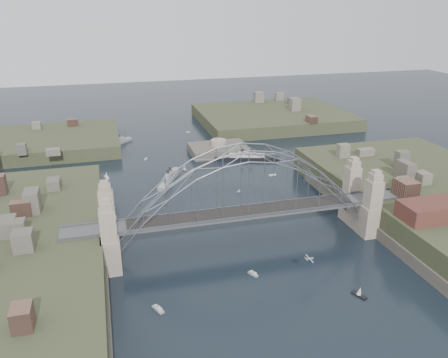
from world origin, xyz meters
TOP-DOWN VIEW (x-y plane):
  - ground at (0.00, 0.00)m, footprint 500.00×500.00m
  - bridge at (0.00, 0.00)m, footprint 84.00×13.80m
  - shore_east at (57.32, 0.00)m, footprint 50.50×90.00m
  - headland_nw at (-55.00, 95.00)m, footprint 60.00×45.00m
  - headland_ne at (50.00, 110.00)m, footprint 70.00×55.00m
  - fort_island at (12.00, 70.00)m, footprint 22.00×16.00m
  - wharf_shed at (44.00, -14.00)m, footprint 20.00×8.00m
  - naval_cruiser_near at (-11.10, 45.97)m, footprint 10.18×18.47m
  - naval_cruiser_far at (-25.56, 92.36)m, footprint 12.70×12.54m
  - ocean_liner at (20.15, 59.03)m, footprint 24.06×9.93m
  - aeroplane at (8.24, -18.83)m, footprint 1.78×3.38m
  - small_boat_a at (-12.46, 18.09)m, footprint 2.16×2.55m
  - small_boat_b at (8.34, 30.74)m, footprint 1.79×1.81m
  - small_boat_c at (-2.23, -13.97)m, footprint 1.86×2.67m
  - small_boat_d at (23.49, 41.34)m, footprint 2.53×0.94m
  - small_boat_e at (-31.10, 53.98)m, footprint 1.71×3.40m
  - small_boat_f at (-4.49, 54.56)m, footprint 1.48×1.89m
  - small_boat_g at (15.92, -26.79)m, footprint 2.21×3.29m
  - small_boat_h at (-16.30, 69.78)m, footprint 1.36×2.12m
  - small_boat_i at (33.11, 11.39)m, footprint 2.28×1.55m
  - small_boat_j at (-23.69, -20.57)m, footprint 2.21×3.24m
  - small_boat_k at (6.22, 102.67)m, footprint 1.96×0.65m
  - small_boat_l at (-43.28, 24.36)m, footprint 1.39×2.72m

SIDE VIEW (x-z plane):
  - fort_island at x=12.00m, z-range -5.04..4.36m
  - ground at x=0.00m, z-range 0.00..0.00m
  - small_boat_b at x=8.34m, z-range -0.08..0.38m
  - small_boat_d at x=23.49m, z-range -0.08..0.38m
  - small_boat_h at x=-16.30m, z-range -0.08..0.38m
  - small_boat_k at x=6.22m, z-range -0.08..0.38m
  - small_boat_l at x=-43.28m, z-range -0.08..0.38m
  - small_boat_j at x=-23.69m, z-range -0.43..0.99m
  - small_boat_c at x=-2.23m, z-range -0.43..1.00m
  - small_boat_a at x=-12.46m, z-range -0.43..1.00m
  - headland_nw at x=-55.00m, z-range -4.00..5.00m
  - small_boat_e at x=-31.10m, z-range -0.48..1.90m
  - small_boat_g at x=15.92m, z-range -0.46..1.92m
  - headland_ne at x=50.00m, z-range -4.00..5.50m
  - naval_cruiser_far at x=-25.56m, z-range -1.82..3.47m
  - naval_cruiser_near at x=-11.10m, z-range -1.98..3.76m
  - small_boat_i at x=33.11m, z-range -0.28..2.09m
  - ocean_liner at x=20.15m, z-range -2.04..3.88m
  - small_boat_f at x=-4.49m, z-range -0.21..2.16m
  - shore_east at x=57.32m, z-range -4.03..7.97m
  - aeroplane at x=8.24m, z-range 4.98..5.47m
  - wharf_shed at x=44.00m, z-range 8.00..12.00m
  - bridge at x=0.00m, z-range 0.02..24.62m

